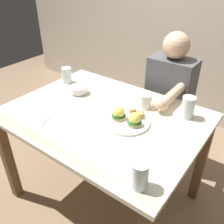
{
  "coord_description": "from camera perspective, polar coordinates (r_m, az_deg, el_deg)",
  "views": [
    {
      "loc": [
        0.81,
        -0.99,
        1.56
      ],
      "look_at": [
        0.07,
        0.0,
        0.78
      ],
      "focal_mm": 39.34,
      "sensor_mm": 36.0,
      "label": 1
    }
  ],
  "objects": [
    {
      "name": "dining_table",
      "position": [
        1.58,
        -2.0,
        -3.71
      ],
      "size": [
        1.2,
        0.9,
        0.74
      ],
      "color": "beige",
      "rests_on": "ground_plane"
    },
    {
      "name": "fork",
      "position": [
        1.5,
        -15.51,
        -2.2
      ],
      "size": [
        0.07,
        0.15,
        0.0
      ],
      "color": "silver",
      "rests_on": "dining_table"
    },
    {
      "name": "water_glass_far",
      "position": [
        1.53,
        17.19,
        0.82
      ],
      "size": [
        0.08,
        0.08,
        0.13
      ],
      "color": "silver",
      "rests_on": "dining_table"
    },
    {
      "name": "eggs_benedict_plate",
      "position": [
        1.43,
        3.51,
        -1.65
      ],
      "size": [
        0.27,
        0.27,
        0.09
      ],
      "color": "white",
      "rests_on": "dining_table"
    },
    {
      "name": "water_glass_near",
      "position": [
        1.93,
        -10.46,
        8.18
      ],
      "size": [
        0.08,
        0.08,
        0.12
      ],
      "color": "silver",
      "rests_on": "dining_table"
    },
    {
      "name": "coffee_mug",
      "position": [
        1.58,
        7.75,
        2.67
      ],
      "size": [
        0.11,
        0.08,
        0.09
      ],
      "color": "white",
      "rests_on": "dining_table"
    },
    {
      "name": "water_glass_extra",
      "position": [
        1.05,
        6.48,
        -14.75
      ],
      "size": [
        0.07,
        0.07,
        0.13
      ],
      "color": "silver",
      "rests_on": "dining_table"
    },
    {
      "name": "fruit_bowl",
      "position": [
        1.76,
        -7.79,
        5.2
      ],
      "size": [
        0.12,
        0.12,
        0.06
      ],
      "color": "white",
      "rests_on": "dining_table"
    },
    {
      "name": "diner_person",
      "position": [
        1.95,
        12.89,
        3.42
      ],
      "size": [
        0.34,
        0.54,
        1.14
      ],
      "color": "#33333D",
      "rests_on": "ground_plane"
    },
    {
      "name": "ground_plane",
      "position": [
        2.02,
        -1.65,
        -18.49
      ],
      "size": [
        6.0,
        6.0,
        0.0
      ],
      "primitive_type": "plane",
      "color": "#7F664C"
    }
  ]
}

